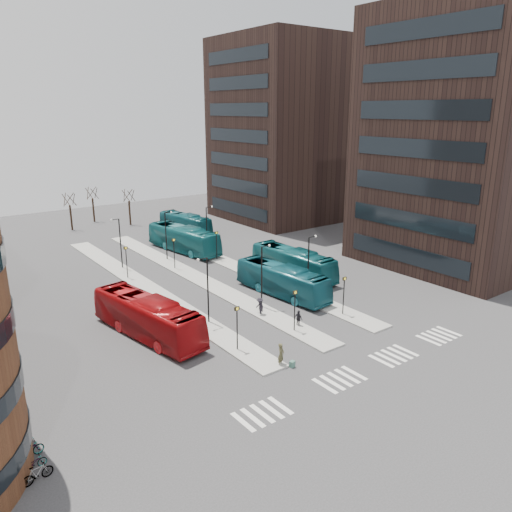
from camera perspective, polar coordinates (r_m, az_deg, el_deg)
ground at (r=35.76m, az=15.49°, el=-15.55°), size 160.00×160.00×0.00m
island_left at (r=55.37m, az=-12.45°, el=-3.49°), size 2.50×45.00×0.15m
island_mid at (r=57.89m, az=-7.05°, el=-2.33°), size 2.50×45.00×0.15m
island_right at (r=60.90m, az=-2.15°, el=-1.26°), size 2.50×45.00×0.15m
suitcase at (r=38.30m, az=4.16°, el=-12.22°), size 0.44×0.38×0.49m
red_bus at (r=43.38m, az=-12.30°, el=-6.80°), size 5.02×12.86×3.49m
teal_bus_a at (r=51.59m, az=3.00°, el=-2.79°), size 3.73×11.73×3.21m
teal_bus_b at (r=68.03m, az=-8.27°, el=1.95°), size 4.74×12.87×3.50m
teal_bus_c at (r=57.43m, az=4.27°, el=-0.76°), size 3.28×11.93×3.29m
teal_bus_d at (r=78.91m, az=-8.09°, el=3.77°), size 3.94×10.89×2.97m
traveller at (r=38.10m, az=2.88°, el=-11.20°), size 0.80×0.71×1.85m
commuter_a at (r=44.50m, az=-10.18°, el=-7.32°), size 0.97×0.85×1.70m
commuter_b at (r=44.66m, az=4.89°, el=-7.14°), size 0.44×0.92×1.53m
commuter_c at (r=46.80m, az=0.44°, el=-5.80°), size 0.79×1.20×1.74m
bicycle_near at (r=31.24m, az=-24.20°, el=-20.84°), size 1.58×0.71×0.80m
bicycle_mid at (r=30.31m, az=-23.71°, el=-21.80°), size 1.74×0.75×1.01m
bicycle_far at (r=32.11m, az=-24.71°, el=-19.60°), size 1.92×0.90×0.97m
crosswalk_stripes at (r=39.08m, az=12.43°, el=-12.37°), size 22.35×2.40×0.01m
tower_near at (r=66.18m, az=23.02°, el=12.08°), size 20.12×20.00×30.00m
tower_far at (r=88.54m, az=3.35°, el=14.11°), size 20.12×20.00×30.00m
sign_poles at (r=51.26m, az=-3.63°, el=-1.99°), size 12.45×22.12×3.65m
lamp_posts at (r=55.50m, az=-5.58°, el=0.68°), size 14.04×20.24×6.12m
bare_trees at (r=86.55m, az=-17.60°, el=5.12°), size 10.97×8.14×5.90m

